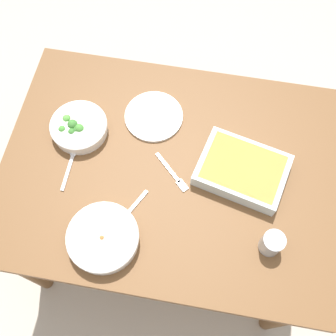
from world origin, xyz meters
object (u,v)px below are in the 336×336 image
at_px(baking_dish, 242,170).
at_px(drink_cup, 272,243).
at_px(spoon_by_broccoli, 71,162).
at_px(fork_on_table, 173,174).
at_px(side_plate, 154,116).
at_px(spoon_by_stew, 126,215).
at_px(broccoli_bowl, 79,127).
at_px(stew_bowl, 103,238).

xyz_separation_m(baking_dish, drink_cup, (-0.12, 0.24, 0.00)).
xyz_separation_m(spoon_by_broccoli, fork_on_table, (-0.37, -0.02, -0.00)).
bearing_deg(side_plate, drink_cup, 138.00).
xyz_separation_m(spoon_by_stew, fork_on_table, (-0.13, -0.18, -0.00)).
height_order(spoon_by_stew, spoon_by_broccoli, same).
xyz_separation_m(side_plate, spoon_by_stew, (0.02, 0.40, -0.00)).
bearing_deg(spoon_by_stew, baking_dish, -148.73).
xyz_separation_m(broccoli_bowl, drink_cup, (-0.73, 0.31, 0.01)).
height_order(baking_dish, drink_cup, drink_cup).
height_order(broccoli_bowl, drink_cup, drink_cup).
distance_m(spoon_by_broccoli, fork_on_table, 0.37).
bearing_deg(broccoli_bowl, baking_dish, 173.60).
bearing_deg(fork_on_table, baking_dish, -168.85).
bearing_deg(broccoli_bowl, side_plate, -157.40).
xyz_separation_m(baking_dish, spoon_by_stew, (0.37, 0.22, -0.03)).
relative_size(baking_dish, drink_cup, 4.03).
bearing_deg(broccoli_bowl, drink_cup, 156.70).
xyz_separation_m(broccoli_bowl, baking_dish, (-0.61, 0.07, 0.00)).
distance_m(broccoli_bowl, drink_cup, 0.79).
bearing_deg(stew_bowl, fork_on_table, -124.07).
relative_size(broccoli_bowl, spoon_by_stew, 1.29).
bearing_deg(baking_dish, spoon_by_stew, 31.27).
distance_m(drink_cup, side_plate, 0.63).
relative_size(drink_cup, spoon_by_stew, 0.52).
bearing_deg(fork_on_table, spoon_by_stew, 53.05).
relative_size(spoon_by_broccoli, fork_on_table, 1.25).
distance_m(baking_dish, fork_on_table, 0.24).
distance_m(stew_bowl, broccoli_bowl, 0.43).
bearing_deg(fork_on_table, spoon_by_broccoli, 2.43).
relative_size(drink_cup, fork_on_table, 0.61).
relative_size(stew_bowl, drink_cup, 2.78).
bearing_deg(spoon_by_stew, stew_bowl, 61.85).
bearing_deg(spoon_by_broccoli, side_plate, -137.34).
relative_size(side_plate, spoon_by_broccoli, 1.26).
height_order(side_plate, spoon_by_stew, side_plate).
bearing_deg(drink_cup, spoon_by_stew, -2.39).
relative_size(stew_bowl, spoon_by_stew, 1.45).
distance_m(stew_bowl, drink_cup, 0.54).
relative_size(baking_dish, side_plate, 1.56).
distance_m(stew_bowl, side_plate, 0.50).
relative_size(broccoli_bowl, fork_on_table, 1.51).
xyz_separation_m(baking_dish, spoon_by_broccoli, (0.61, 0.06, -0.03)).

